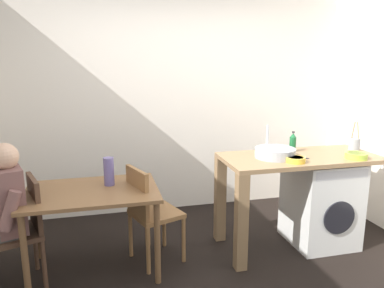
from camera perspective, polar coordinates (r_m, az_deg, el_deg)
ground_plane at (r=3.27m, az=3.80°, el=-20.72°), size 5.46×5.46×0.00m
wall_back at (r=4.46m, az=-2.87°, el=6.80°), size 4.60×0.10×2.70m
dining_table at (r=3.27m, az=-15.20°, el=-8.50°), size 1.10×0.76×0.74m
chair_person_seat at (r=3.31m, az=-24.81°, el=-11.50°), size 0.51×0.51×0.90m
chair_opposite at (r=3.36m, az=-6.73°, el=-10.03°), size 0.51×0.51×0.90m
kitchen_counter at (r=3.60m, az=13.36°, el=-4.44°), size 1.50×0.68×0.92m
washing_machine at (r=3.94m, az=19.33°, el=-8.44°), size 0.60×0.61×0.86m
sink_basin at (r=3.53m, az=12.78°, el=-1.35°), size 0.38×0.38×0.09m
tap at (r=3.67m, az=11.59°, el=0.74°), size 0.02×0.02×0.28m
bottle_tall_green at (r=3.80m, az=15.37°, el=0.24°), size 0.07×0.07×0.21m
mixing_bowl at (r=3.41m, az=15.77°, el=-2.31°), size 0.17×0.17×0.05m
utensil_crock at (r=4.04m, az=23.86°, el=-0.02°), size 0.11×0.11×0.30m
colander at (r=3.73m, az=24.13°, el=-1.62°), size 0.20×0.20×0.06m
vase at (r=3.29m, az=-12.78°, el=-4.16°), size 0.09×0.09×0.25m
scissors at (r=3.55m, az=16.53°, el=-2.14°), size 0.15×0.06×0.01m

